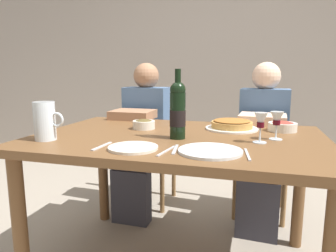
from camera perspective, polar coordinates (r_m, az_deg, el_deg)
back_wall at (r=3.83m, az=10.40°, el=14.47°), size 8.00×0.10×2.80m
dining_table at (r=1.64m, az=1.85°, el=-4.95°), size 1.50×1.00×0.76m
wine_bottle at (r=1.52m, az=1.81°, el=2.97°), size 0.08×0.08×0.34m
water_pitcher at (r=1.61m, az=-21.80°, el=0.49°), size 0.16×0.10×0.19m
baked_tart at (r=1.82m, az=11.73°, el=0.25°), size 0.30×0.30×0.06m
salad_bowl at (r=1.85m, az=20.43°, el=0.00°), size 0.16×0.16×0.06m
olive_bowl at (r=1.81m, az=-4.50°, el=0.40°), size 0.13×0.13×0.06m
wine_glass_left_diner at (r=1.59m, az=19.49°, el=1.04°), size 0.06×0.06×0.14m
wine_glass_right_diner at (r=1.50m, az=16.78°, el=0.71°), size 0.06×0.06×0.14m
dinner_plate_left_setting at (r=1.34m, az=-6.47°, el=-4.01°), size 0.22×0.22×0.01m
dinner_plate_right_setting at (r=1.29m, az=7.82°, el=-4.60°), size 0.27×0.27×0.01m
fork_left_setting at (r=1.41m, az=-12.15°, el=-3.68°), size 0.02×0.16×0.00m
knife_left_setting at (r=1.30m, az=-0.30°, el=-4.62°), size 0.03×0.18×0.00m
knife_right_setting at (r=1.28m, az=14.50°, el=-5.11°), size 0.03×0.18×0.00m
spoon_right_setting at (r=1.32m, az=1.35°, el=-4.34°), size 0.04×0.16×0.00m
chair_left at (r=2.63m, az=-2.99°, el=-3.07°), size 0.40×0.40×0.87m
diner_left at (r=2.39m, az=-4.89°, el=-1.49°), size 0.34×0.50×1.16m
chair_right at (r=2.52m, az=17.10°, el=-4.07°), size 0.42×0.42×0.87m
diner_right at (r=2.26m, az=17.06°, el=-2.53°), size 0.35×0.52×1.16m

